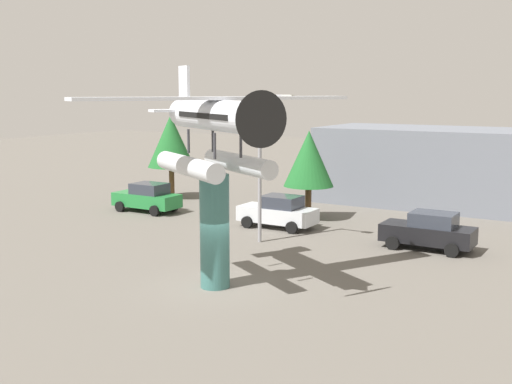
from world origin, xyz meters
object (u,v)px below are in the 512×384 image
at_px(car_mid_silver, 278,212).
at_px(streetlight_primary, 264,156).
at_px(display_pedestal, 215,231).
at_px(car_far_black, 429,231).
at_px(storefront_building, 435,166).
at_px(tree_east, 309,159).
at_px(car_near_green, 147,197).
at_px(floatplane_monument, 215,129).
at_px(tree_west, 171,141).

relative_size(car_mid_silver, streetlight_primary, 0.59).
relative_size(display_pedestal, car_far_black, 1.02).
height_order(streetlight_primary, storefront_building, streetlight_primary).
xyz_separation_m(car_far_black, tree_east, (-7.92, 3.50, 2.59)).
relative_size(car_near_green, storefront_building, 0.29).
bearing_deg(car_mid_silver, streetlight_primary, 106.69).
bearing_deg(car_mid_silver, storefront_building, -113.83).
xyz_separation_m(display_pedestal, car_far_black, (5.28, 9.78, -1.25)).
distance_m(streetlight_primary, storefront_building, 15.63).
bearing_deg(floatplane_monument, streetlight_primary, 137.81).
relative_size(display_pedestal, storefront_building, 0.30).
relative_size(streetlight_primary, tree_east, 1.41).
distance_m(display_pedestal, floatplane_monument, 3.81).
bearing_deg(storefront_building, tree_west, -156.68).
height_order(streetlight_primary, tree_west, streetlight_primary).
bearing_deg(car_far_black, car_mid_silver, -3.87).
relative_size(car_near_green, car_far_black, 1.00).
xyz_separation_m(floatplane_monument, car_near_green, (-12.15, 10.38, -5.06)).
height_order(display_pedestal, car_near_green, display_pedestal).
xyz_separation_m(floatplane_monument, storefront_building, (2.07, 22.07, -3.48)).
height_order(display_pedestal, car_far_black, display_pedestal).
bearing_deg(car_near_green, streetlight_primary, 161.96).
bearing_deg(display_pedestal, tree_west, 132.71).
relative_size(tree_west, tree_east, 1.12).
bearing_deg(tree_west, storefront_building, 23.32).
height_order(car_mid_silver, tree_east, tree_east).
height_order(display_pedestal, storefront_building, storefront_building).
xyz_separation_m(display_pedestal, tree_west, (-13.91, 15.07, 1.75)).
bearing_deg(tree_west, streetlight_primary, -33.96).
bearing_deg(tree_west, car_near_green, -68.58).
distance_m(floatplane_monument, tree_west, 20.73).
xyz_separation_m(car_far_black, streetlight_primary, (-7.27, -2.74, 3.32)).
bearing_deg(tree_east, tree_west, 170.94).
bearing_deg(car_far_black, streetlight_primary, 20.63).
bearing_deg(car_near_green, car_mid_silver, -179.88).
bearing_deg(streetlight_primary, display_pedestal, -74.24).
bearing_deg(car_far_black, display_pedestal, 61.62).
relative_size(car_mid_silver, storefront_building, 0.29).
distance_m(storefront_building, tree_east, 10.02).
relative_size(display_pedestal, car_near_green, 1.02).
height_order(car_near_green, tree_west, tree_west).
bearing_deg(car_mid_silver, display_pedestal, 106.05).
bearing_deg(car_mid_silver, tree_east, -96.48).
height_order(car_mid_silver, car_far_black, same).
height_order(display_pedestal, tree_east, tree_east).
xyz_separation_m(floatplane_monument, car_mid_silver, (-3.09, 10.40, -5.06)).
xyz_separation_m(tree_west, tree_east, (11.27, -1.80, -0.42)).
bearing_deg(tree_east, floatplane_monument, -78.34).
relative_size(storefront_building, tree_west, 2.54).
xyz_separation_m(car_far_black, storefront_building, (-3.10, 12.22, 1.57)).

